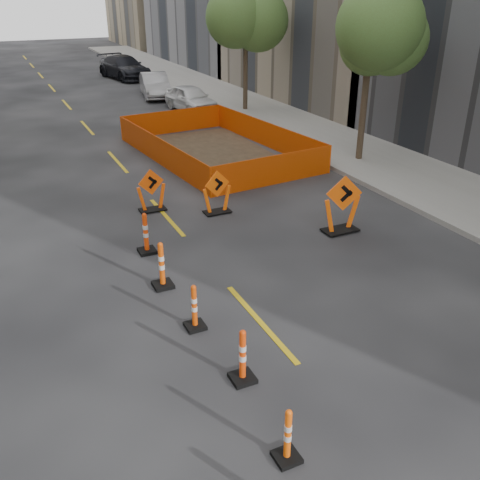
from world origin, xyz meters
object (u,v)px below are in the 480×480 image
channelizer_3 (288,435)px  chevron_sign_left (151,190)px  chevron_sign_right (342,204)px  chevron_sign_center (217,192)px  parked_car_far (124,67)px  channelizer_7 (146,233)px  parked_car_mid (155,85)px  channelizer_4 (243,356)px  channelizer_5 (194,307)px  parked_car_near (191,98)px  channelizer_6 (162,265)px

channelizer_3 → chevron_sign_left: 9.94m
chevron_sign_right → chevron_sign_left: bearing=156.7°
chevron_sign_center → parked_car_far: 26.44m
channelizer_7 → chevron_sign_left: (0.95, 2.63, 0.12)m
channelizer_3 → parked_car_mid: 28.06m
channelizer_4 → channelizer_7: size_ratio=0.95×
channelizer_4 → parked_car_far: 33.85m
chevron_sign_right → parked_car_mid: (1.25, 21.09, -0.12)m
channelizer_4 → channelizer_3: bearing=-95.2°
channelizer_4 → channelizer_7: channelizer_7 is taller
parked_car_mid → parked_car_far: bearing=99.3°
channelizer_3 → channelizer_5: 3.63m
channelizer_7 → parked_car_far: 28.55m
parked_car_near → parked_car_mid: size_ratio=0.93×
parked_car_near → parked_car_far: (-0.44, 12.45, 0.12)m
parked_car_far → parked_car_mid: bearing=-101.0°
chevron_sign_left → parked_car_mid: (5.49, 17.40, 0.04)m
parked_car_near → parked_car_mid: parked_car_mid is taller
chevron_sign_right → parked_car_far: 28.87m
chevron_sign_right → parked_car_near: 16.49m
channelizer_7 → parked_car_near: bearing=65.5°
parked_car_near → parked_car_far: parked_car_far is taller
channelizer_4 → parked_car_near: size_ratio=0.26×
chevron_sign_left → chevron_sign_right: size_ratio=0.81×
channelizer_3 → chevron_sign_left: size_ratio=0.70×
chevron_sign_right → parked_car_far: (1.36, 28.84, -0.03)m
chevron_sign_left → chevron_sign_center: size_ratio=0.99×
channelizer_6 → chevron_sign_center: bearing=50.8°
channelizer_7 → parked_car_far: parked_car_far is taller
parked_car_far → channelizer_4: bearing=-111.2°
channelizer_6 → parked_car_near: (7.16, 17.15, 0.12)m
chevron_sign_left → parked_car_mid: parked_car_mid is taller
parked_car_near → channelizer_4: bearing=-115.1°
parked_car_near → chevron_sign_left: bearing=-122.1°
chevron_sign_left → parked_car_near: bearing=58.4°
channelizer_5 → channelizer_6: (-0.08, 1.81, 0.07)m
chevron_sign_center → channelizer_5: bearing=-123.6°
chevron_sign_center → parked_car_mid: 18.79m
chevron_sign_center → channelizer_4: bearing=-116.1°
channelizer_6 → parked_car_near: bearing=67.3°
channelizer_5 → parked_car_mid: bearing=74.6°
channelizer_5 → channelizer_6: channelizer_6 is taller
channelizer_4 → chevron_sign_center: bearing=70.2°
channelizer_7 → parked_car_far: size_ratio=0.20×
channelizer_6 → channelizer_7: (0.17, 1.81, -0.01)m
channelizer_5 → parked_car_mid: (6.53, 23.66, 0.21)m
channelizer_4 → chevron_sign_center: (2.56, 7.08, 0.15)m
channelizer_3 → channelizer_6: (-0.10, 5.44, 0.09)m
channelizer_6 → parked_car_mid: bearing=73.2°
chevron_sign_left → channelizer_7: bearing=-116.1°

